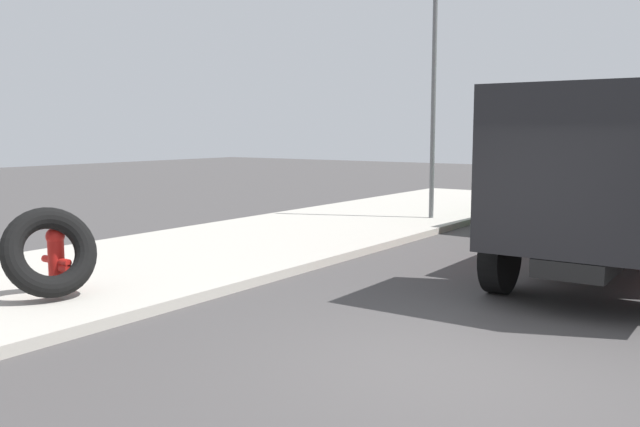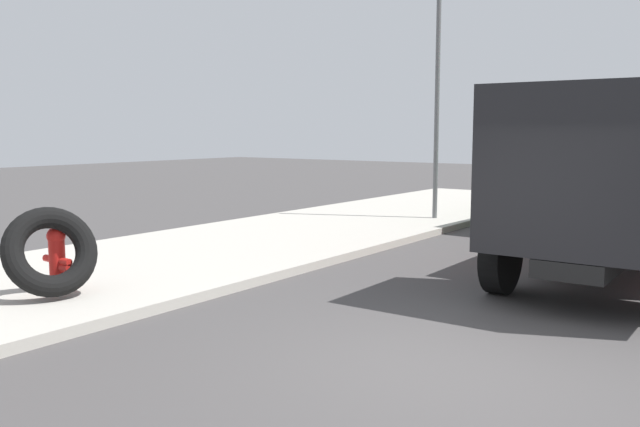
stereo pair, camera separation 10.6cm
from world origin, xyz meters
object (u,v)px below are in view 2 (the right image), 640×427
Objects in this scene: fire_hydrant at (57,257)px; street_light_pole at (437,93)px; dump_truck_red at (626,180)px; loose_tire at (50,252)px; dump_truck_green at (604,162)px.

street_light_pole is (10.47, -0.64, 2.73)m from fire_hydrant.
dump_truck_red is at bearing -43.85° from fire_hydrant.
loose_tire is 8.80m from dump_truck_red.
fire_hydrant is 0.13× the size of dump_truck_green.
dump_truck_green is at bearing -16.36° from loose_tire.
dump_truck_green is (13.11, -4.13, 0.97)m from fire_hydrant.
dump_truck_green is at bearing 15.70° from dump_truck_red.
fire_hydrant is at bearing 176.50° from street_light_pole.
loose_tire is 0.18× the size of dump_truck_red.
street_light_pole reaches higher than dump_truck_red.
dump_truck_red and dump_truck_green have the same top height.
dump_truck_green reaches higher than fire_hydrant.
fire_hydrant is 8.79m from dump_truck_red.
loose_tire is 11.02m from street_light_pole.
loose_tire is at bearing 138.24° from dump_truck_red.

